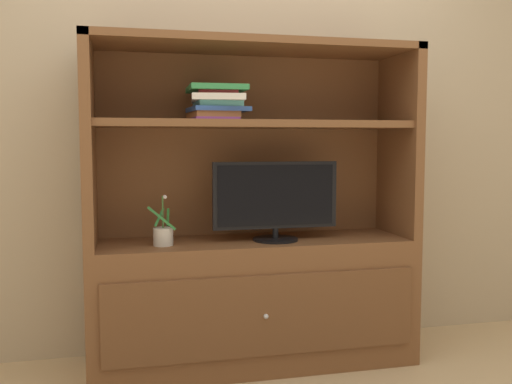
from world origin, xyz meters
name	(u,v)px	position (x,y,z in m)	size (l,w,h in m)	color
painted_rear_wall	(240,98)	(0.00, 0.75, 1.40)	(6.00, 0.10, 2.80)	tan
media_console	(253,265)	(0.00, 0.41, 0.52)	(1.66, 0.50, 1.65)	brown
tv_monitor	(276,200)	(0.10, 0.35, 0.86)	(0.64, 0.23, 0.40)	black
potted_plant	(163,236)	(-0.46, 0.34, 0.70)	(0.13, 0.10, 0.25)	beige
magazine_stack	(216,103)	(-0.19, 0.40, 1.35)	(0.29, 0.36, 0.17)	purple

